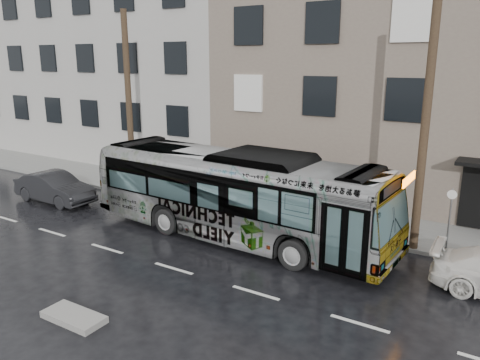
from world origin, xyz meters
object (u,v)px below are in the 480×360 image
at_px(sign_post, 449,222).
at_px(bus, 235,194).
at_px(utility_pole_front, 425,125).
at_px(dark_sedan, 55,187).
at_px(utility_pole_rear, 129,105).

bearing_deg(sign_post, bus, -163.01).
relative_size(utility_pole_front, bus, 0.71).
xyz_separation_m(sign_post, bus, (-7.41, -2.26, 0.41)).
height_order(utility_pole_front, dark_sedan, utility_pole_front).
bearing_deg(dark_sedan, utility_pole_front, -79.52).
bearing_deg(bus, sign_post, -70.06).
height_order(bus, dark_sedan, bus).
relative_size(utility_pole_front, dark_sedan, 2.02).
bearing_deg(utility_pole_front, utility_pole_rear, 180.00).
height_order(utility_pole_rear, bus, utility_pole_rear).
bearing_deg(utility_pole_rear, dark_sedan, -128.45).
xyz_separation_m(utility_pole_rear, bus, (7.69, -2.26, -2.89)).
relative_size(bus, dark_sedan, 2.84).
distance_m(utility_pole_rear, bus, 8.53).
bearing_deg(dark_sedan, sign_post, -80.15).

